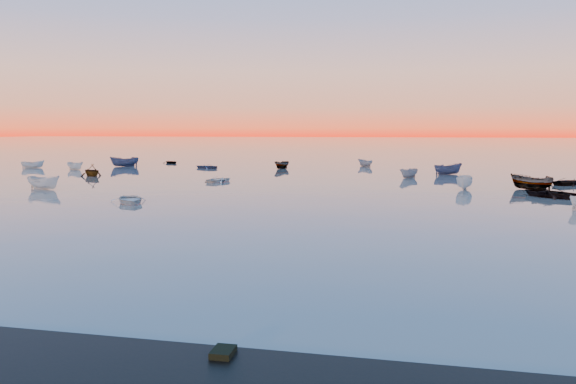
% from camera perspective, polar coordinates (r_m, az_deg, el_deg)
% --- Properties ---
extents(ground, '(600.00, 600.00, 0.00)m').
position_cam_1_polar(ground, '(117.36, 8.81, 3.44)').
color(ground, slate).
rests_on(ground, ground).
extents(mud_lobes, '(140.00, 6.00, 0.07)m').
position_cam_1_polar(mud_lobes, '(18.60, -12.20, -12.29)').
color(mud_lobes, black).
rests_on(mud_lobes, ground).
extents(moored_fleet, '(124.00, 58.00, 1.20)m').
position_cam_1_polar(moored_fleet, '(70.62, 6.35, 1.56)').
color(moored_fleet, silver).
rests_on(moored_fleet, ground).
extents(boat_near_left, '(4.14, 3.58, 0.98)m').
position_cam_1_polar(boat_near_left, '(46.92, -15.73, -1.09)').
color(boat_near_left, silver).
rests_on(boat_near_left, ground).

